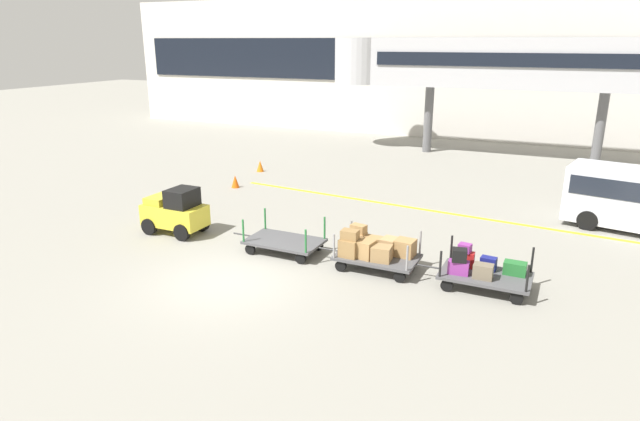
# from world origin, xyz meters

# --- Properties ---
(ground_plane) EXTENTS (120.00, 120.00, 0.00)m
(ground_plane) POSITION_xyz_m (0.00, 0.00, 0.00)
(ground_plane) COLOR gray
(apron_lead_line) EXTENTS (17.72, 2.08, 0.01)m
(apron_lead_line) POSITION_xyz_m (3.88, 8.55, 0.00)
(apron_lead_line) COLOR yellow
(apron_lead_line) RESTS_ON ground_plane
(terminal_building) EXTENTS (47.79, 2.51, 9.08)m
(terminal_building) POSITION_xyz_m (0.00, 25.98, 4.55)
(terminal_building) COLOR silver
(terminal_building) RESTS_ON ground_plane
(jet_bridge) EXTENTS (18.26, 3.00, 6.38)m
(jet_bridge) POSITION_xyz_m (3.40, 19.99, 5.04)
(jet_bridge) COLOR #B7B7BC
(jet_bridge) RESTS_ON ground_plane
(baggage_tug) EXTENTS (2.12, 1.27, 1.58)m
(baggage_tug) POSITION_xyz_m (-3.74, 2.59, 0.75)
(baggage_tug) COLOR gold
(baggage_tug) RESTS_ON ground_plane
(baggage_cart_lead) EXTENTS (3.02, 1.45, 1.10)m
(baggage_cart_lead) POSITION_xyz_m (0.41, 2.49, 0.35)
(baggage_cart_lead) COLOR #4C4C4F
(baggage_cart_lead) RESTS_ON ground_plane
(baggage_cart_middle) EXTENTS (3.02, 1.45, 1.18)m
(baggage_cart_middle) POSITION_xyz_m (3.33, 2.44, 0.58)
(baggage_cart_middle) COLOR #4C4C4F
(baggage_cart_middle) RESTS_ON ground_plane
(baggage_cart_tail) EXTENTS (3.02, 1.45, 1.10)m
(baggage_cart_tail) POSITION_xyz_m (6.31, 2.38, 0.50)
(baggage_cart_tail) COLOR #4C4C4F
(baggage_cart_tail) RESTS_ON ground_plane
(safety_cone_near) EXTENTS (0.36, 0.36, 0.55)m
(safety_cone_near) POSITION_xyz_m (-5.71, 11.62, 0.28)
(safety_cone_near) COLOR orange
(safety_cone_near) RESTS_ON ground_plane
(safety_cone_far) EXTENTS (0.36, 0.36, 0.55)m
(safety_cone_far) POSITION_xyz_m (-5.16, 8.47, 0.28)
(safety_cone_far) COLOR #EA590F
(safety_cone_far) RESTS_ON ground_plane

